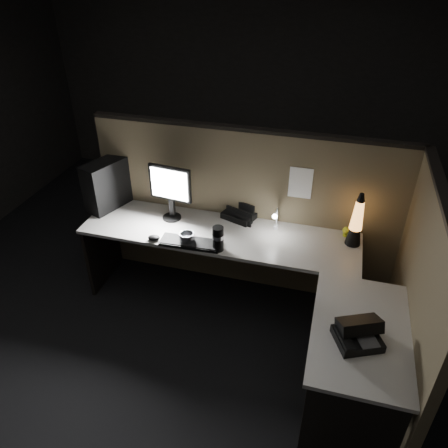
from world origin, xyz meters
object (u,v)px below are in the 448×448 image
(desk_phone, at_px, (357,333))
(keyboard, at_px, (190,243))
(pc_tower, at_px, (107,184))
(lava_lamp, at_px, (356,224))
(monitor, at_px, (170,188))

(desk_phone, bearing_deg, keyboard, 127.66)
(pc_tower, height_order, lava_lamp, lava_lamp)
(pc_tower, relative_size, desk_phone, 1.34)
(monitor, relative_size, lava_lamp, 1.07)
(monitor, distance_m, lava_lamp, 1.53)
(lava_lamp, height_order, desk_phone, lava_lamp)
(keyboard, bearing_deg, lava_lamp, 13.62)
(pc_tower, relative_size, lava_lamp, 0.96)
(keyboard, bearing_deg, pc_tower, 155.35)
(desk_phone, bearing_deg, pc_tower, 129.69)
(pc_tower, xyz_separation_m, keyboard, (0.90, -0.37, -0.21))
(pc_tower, distance_m, keyboard, 0.99)
(lava_lamp, bearing_deg, pc_tower, 179.50)
(lava_lamp, bearing_deg, desk_phone, -87.19)
(monitor, bearing_deg, lava_lamp, 7.08)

